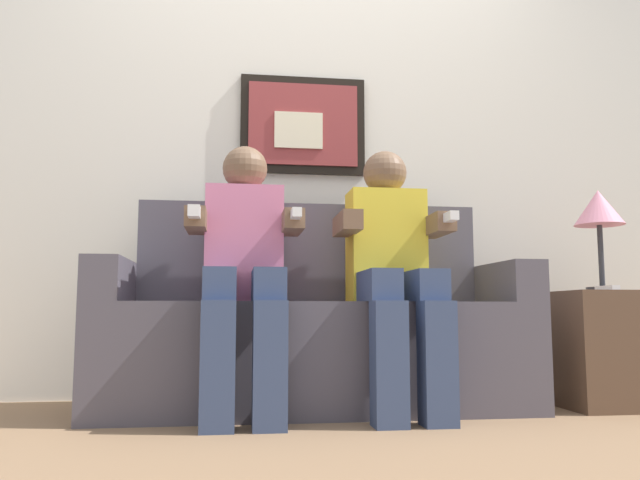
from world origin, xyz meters
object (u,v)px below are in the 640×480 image
side_table_right (603,349)px  couch (314,335)px  person_on_left (244,262)px  person_on_right (393,264)px  spare_remote_on_table (607,288)px  table_lamp (599,212)px

side_table_right → couch: bearing=175.2°
person_on_left → side_table_right: bearing=2.3°
person_on_right → spare_remote_on_table: size_ratio=8.54×
couch → side_table_right: 1.26m
person_on_left → table_lamp: person_on_left is taller
person_on_left → table_lamp: bearing=3.6°
person_on_right → side_table_right: 1.01m
spare_remote_on_table → person_on_right: bearing=177.2°
side_table_right → table_lamp: table_lamp is taller
person_on_left → spare_remote_on_table: bearing=-1.7°
person_on_right → side_table_right: person_on_right is taller
person_on_left → spare_remote_on_table: person_on_left is taller
couch → side_table_right: size_ratio=3.61×
couch → spare_remote_on_table: size_ratio=13.90×
person_on_right → spare_remote_on_table: 0.92m
couch → table_lamp: bearing=-2.9°
couch → person_on_left: size_ratio=1.63×
couch → spare_remote_on_table: 1.25m
table_lamp → side_table_right: bearing=-132.7°
table_lamp → spare_remote_on_table: (-0.07, -0.15, -0.35)m
couch → person_on_left: (-0.30, -0.17, 0.29)m
couch → table_lamp: (1.29, -0.07, 0.55)m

